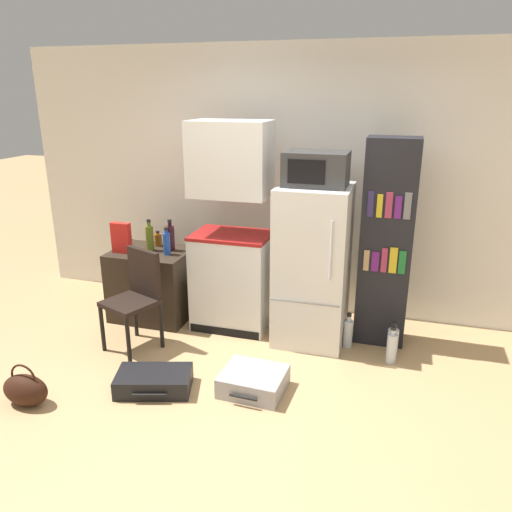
{
  "coord_description": "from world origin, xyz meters",
  "views": [
    {
      "loc": [
        0.99,
        -2.91,
        2.22
      ],
      "look_at": [
        -0.13,
        0.85,
        0.91
      ],
      "focal_mm": 35.0,
      "sensor_mm": 36.0,
      "label": 1
    }
  ],
  "objects_px": {
    "microwave": "(316,169)",
    "water_bottle_back": "(392,347)",
    "kitchen_hutch": "(232,237)",
    "cereal_box": "(121,238)",
    "bookshelf": "(386,244)",
    "handbag": "(25,390)",
    "suitcase_large_flat": "(154,381)",
    "water_bottle_front": "(348,333)",
    "bottle_blue_soda": "(167,243)",
    "bottle_amber_beer": "(158,240)",
    "suitcase_small_flat": "(253,381)",
    "side_table": "(153,284)",
    "bottle_olive_oil": "(150,237)",
    "refrigerator": "(313,265)",
    "chair": "(137,291)",
    "water_bottle_middle": "(393,341)",
    "bottle_wine_dark": "(170,237)"
  },
  "relations": [
    {
      "from": "side_table",
      "to": "water_bottle_middle",
      "type": "bearing_deg",
      "value": -3.33
    },
    {
      "from": "kitchen_hutch",
      "to": "water_bottle_front",
      "type": "bearing_deg",
      "value": -6.69
    },
    {
      "from": "water_bottle_back",
      "to": "bottle_olive_oil",
      "type": "bearing_deg",
      "value": 173.25
    },
    {
      "from": "bottle_amber_beer",
      "to": "side_table",
      "type": "bearing_deg",
      "value": -89.02
    },
    {
      "from": "suitcase_large_flat",
      "to": "water_bottle_back",
      "type": "bearing_deg",
      "value": 11.92
    },
    {
      "from": "kitchen_hutch",
      "to": "bookshelf",
      "type": "bearing_deg",
      "value": 4.21
    },
    {
      "from": "suitcase_small_flat",
      "to": "water_bottle_back",
      "type": "xyz_separation_m",
      "value": [
        1.01,
        0.74,
        0.06
      ]
    },
    {
      "from": "bookshelf",
      "to": "handbag",
      "type": "relative_size",
      "value": 5.15
    },
    {
      "from": "side_table",
      "to": "water_bottle_back",
      "type": "height_order",
      "value": "side_table"
    },
    {
      "from": "bookshelf",
      "to": "water_bottle_middle",
      "type": "bearing_deg",
      "value": -64.84
    },
    {
      "from": "side_table",
      "to": "refrigerator",
      "type": "height_order",
      "value": "refrigerator"
    },
    {
      "from": "bottle_blue_soda",
      "to": "cereal_box",
      "type": "xyz_separation_m",
      "value": [
        -0.45,
        -0.07,
        0.04
      ]
    },
    {
      "from": "kitchen_hutch",
      "to": "cereal_box",
      "type": "height_order",
      "value": "kitchen_hutch"
    },
    {
      "from": "bookshelf",
      "to": "water_bottle_front",
      "type": "distance_m",
      "value": 0.86
    },
    {
      "from": "suitcase_large_flat",
      "to": "water_bottle_back",
      "type": "distance_m",
      "value": 1.99
    },
    {
      "from": "handbag",
      "to": "suitcase_large_flat",
      "type": "bearing_deg",
      "value": 28.49
    },
    {
      "from": "handbag",
      "to": "water_bottle_middle",
      "type": "distance_m",
      "value": 2.99
    },
    {
      "from": "side_table",
      "to": "kitchen_hutch",
      "type": "distance_m",
      "value": 1.01
    },
    {
      "from": "microwave",
      "to": "bookshelf",
      "type": "height_order",
      "value": "bookshelf"
    },
    {
      "from": "suitcase_large_flat",
      "to": "suitcase_small_flat",
      "type": "bearing_deg",
      "value": -0.92
    },
    {
      "from": "water_bottle_front",
      "to": "bookshelf",
      "type": "bearing_deg",
      "value": 42.59
    },
    {
      "from": "water_bottle_front",
      "to": "water_bottle_middle",
      "type": "distance_m",
      "value": 0.39
    },
    {
      "from": "microwave",
      "to": "water_bottle_back",
      "type": "bearing_deg",
      "value": -18.37
    },
    {
      "from": "bottle_amber_beer",
      "to": "chair",
      "type": "height_order",
      "value": "chair"
    },
    {
      "from": "suitcase_large_flat",
      "to": "bottle_olive_oil",
      "type": "bearing_deg",
      "value": 100.76
    },
    {
      "from": "refrigerator",
      "to": "water_bottle_front",
      "type": "xyz_separation_m",
      "value": [
        0.36,
        -0.07,
        -0.58
      ]
    },
    {
      "from": "bottle_amber_beer",
      "to": "water_bottle_middle",
      "type": "xyz_separation_m",
      "value": [
        2.38,
        -0.31,
        -0.64
      ]
    },
    {
      "from": "side_table",
      "to": "suitcase_small_flat",
      "type": "bearing_deg",
      "value": -36.34
    },
    {
      "from": "bookshelf",
      "to": "suitcase_large_flat",
      "type": "bearing_deg",
      "value": -139.98
    },
    {
      "from": "bottle_blue_soda",
      "to": "cereal_box",
      "type": "height_order",
      "value": "cereal_box"
    },
    {
      "from": "suitcase_large_flat",
      "to": "suitcase_small_flat",
      "type": "xyz_separation_m",
      "value": [
        0.75,
        0.21,
        0.01
      ]
    },
    {
      "from": "handbag",
      "to": "bookshelf",
      "type": "bearing_deg",
      "value": 36.52
    },
    {
      "from": "refrigerator",
      "to": "water_bottle_front",
      "type": "height_order",
      "value": "refrigerator"
    },
    {
      "from": "chair",
      "to": "water_bottle_middle",
      "type": "height_order",
      "value": "chair"
    },
    {
      "from": "bottle_wine_dark",
      "to": "suitcase_large_flat",
      "type": "relative_size",
      "value": 0.49
    },
    {
      "from": "bottle_blue_soda",
      "to": "water_bottle_middle",
      "type": "bearing_deg",
      "value": -2.15
    },
    {
      "from": "bookshelf",
      "to": "bottle_amber_beer",
      "type": "bearing_deg",
      "value": 179.25
    },
    {
      "from": "suitcase_large_flat",
      "to": "water_bottle_back",
      "type": "xyz_separation_m",
      "value": [
        1.75,
        0.95,
        0.07
      ]
    },
    {
      "from": "suitcase_large_flat",
      "to": "suitcase_small_flat",
      "type": "distance_m",
      "value": 0.77
    },
    {
      "from": "suitcase_large_flat",
      "to": "water_bottle_middle",
      "type": "bearing_deg",
      "value": 15.07
    },
    {
      "from": "cereal_box",
      "to": "chair",
      "type": "relative_size",
      "value": 0.34
    },
    {
      "from": "bottle_wine_dark",
      "to": "water_bottle_back",
      "type": "height_order",
      "value": "bottle_wine_dark"
    },
    {
      "from": "bottle_amber_beer",
      "to": "water_bottle_front",
      "type": "height_order",
      "value": "bottle_amber_beer"
    },
    {
      "from": "bottle_wine_dark",
      "to": "bottle_olive_oil",
      "type": "bearing_deg",
      "value": -162.7
    },
    {
      "from": "microwave",
      "to": "suitcase_small_flat",
      "type": "relative_size",
      "value": 1.07
    },
    {
      "from": "suitcase_small_flat",
      "to": "water_bottle_middle",
      "type": "relative_size",
      "value": 1.58
    },
    {
      "from": "bottle_wine_dark",
      "to": "water_bottle_back",
      "type": "relative_size",
      "value": 0.94
    },
    {
      "from": "suitcase_small_flat",
      "to": "water_bottle_back",
      "type": "distance_m",
      "value": 1.25
    },
    {
      "from": "bookshelf",
      "to": "bottle_olive_oil",
      "type": "relative_size",
      "value": 5.86
    },
    {
      "from": "microwave",
      "to": "water_bottle_middle",
      "type": "relative_size",
      "value": 1.7
    }
  ]
}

